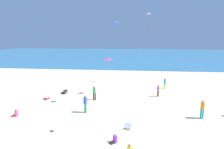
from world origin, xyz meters
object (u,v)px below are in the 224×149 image
at_px(person_5, 165,83).
at_px(person_8, 203,108).
at_px(person_0, 16,114).
at_px(kite_blue, 116,22).
at_px(cooler_box, 47,98).
at_px(person_7, 94,92).
at_px(beach_chair_mid_beach, 128,126).
at_px(beach_chair_far_left, 65,92).
at_px(person_2, 158,90).
at_px(person_4, 115,139).
at_px(kite_magenta, 108,59).
at_px(kite_pink, 149,14).
at_px(person_3, 85,103).

relative_size(person_5, person_8, 0.86).
bearing_deg(person_0, kite_blue, -172.73).
bearing_deg(person_0, person_5, -163.29).
bearing_deg(kite_blue, cooler_box, 176.27).
bearing_deg(person_5, person_7, -74.59).
bearing_deg(person_7, beach_chair_mid_beach, -145.19).
distance_m(beach_chair_far_left, person_8, 15.47).
height_order(person_2, person_4, person_2).
height_order(beach_chair_far_left, cooler_box, beach_chair_far_left).
height_order(cooler_box, kite_magenta, kite_magenta).
xyz_separation_m(person_5, kite_pink, (-3.43, -12.68, 7.62)).
distance_m(person_4, person_7, 9.02).
distance_m(person_3, person_8, 10.36).
height_order(beach_chair_far_left, person_2, person_2).
relative_size(person_2, kite_pink, 1.10).
bearing_deg(beach_chair_mid_beach, person_5, -3.38).
height_order(person_2, kite_blue, kite_blue).
xyz_separation_m(beach_chair_far_left, person_0, (-1.94, -7.05, 0.03)).
distance_m(beach_chair_far_left, person_4, 12.64).
bearing_deg(person_5, cooler_box, -84.72).
bearing_deg(person_4, person_5, -151.49).
bearing_deg(person_7, cooler_box, 97.05).
height_order(person_7, kite_magenta, kite_magenta).
xyz_separation_m(person_2, person_8, (3.01, -5.84, 0.14)).
height_order(beach_chair_far_left, person_4, person_4).
xyz_separation_m(person_3, person_8, (10.36, -0.24, 0.01)).
distance_m(beach_chair_mid_beach, person_7, 7.57).
xyz_separation_m(person_3, person_4, (3.19, -4.90, -0.70)).
bearing_deg(person_3, kite_pink, 106.16).
height_order(beach_chair_mid_beach, kite_blue, kite_blue).
bearing_deg(cooler_box, kite_pink, -33.22).
xyz_separation_m(person_7, kite_blue, (2.45, -0.84, 7.46)).
height_order(beach_chair_far_left, person_5, person_5).
xyz_separation_m(person_5, person_8, (1.70, -9.30, 0.13)).
distance_m(beach_chair_far_left, kite_blue, 10.84).
relative_size(beach_chair_far_left, person_5, 0.61).
xyz_separation_m(beach_chair_mid_beach, person_5, (4.60, 11.95, 0.59)).
height_order(person_0, person_2, person_2).
xyz_separation_m(beach_chair_far_left, cooler_box, (-1.27, -2.28, -0.09)).
relative_size(beach_chair_far_left, kite_magenta, 0.66).
height_order(beach_chair_far_left, person_7, person_7).
bearing_deg(person_8, person_5, -124.58).
relative_size(person_3, person_8, 0.99).
bearing_deg(person_4, kite_magenta, -120.81).
xyz_separation_m(kite_blue, kite_magenta, (-1.21, 3.39, -4.08)).
xyz_separation_m(person_2, person_4, (-4.16, -10.50, -0.57)).
distance_m(cooler_box, kite_pink, 15.02).
distance_m(beach_chair_far_left, cooler_box, 2.61).
xyz_separation_m(person_4, person_8, (7.17, 4.66, 0.71)).
xyz_separation_m(cooler_box, person_2, (12.59, 2.37, 0.67)).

